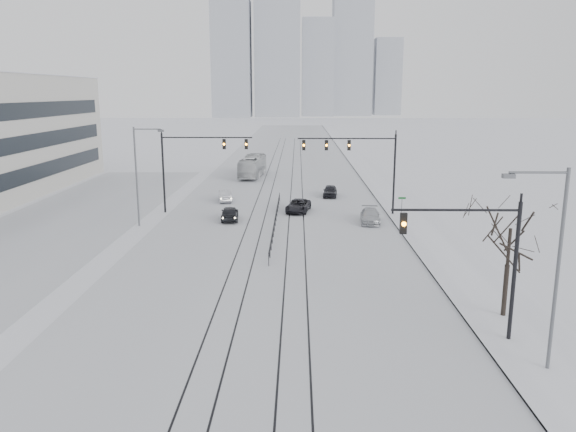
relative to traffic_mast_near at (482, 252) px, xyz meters
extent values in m
plane|color=silver|center=(-10.79, -6.00, -4.56)|extent=(500.00, 500.00, 0.00)
cube|color=silver|center=(-10.79, 54.00, -4.55)|extent=(22.00, 260.00, 0.02)
cube|color=white|center=(2.71, 54.00, -4.48)|extent=(5.00, 260.00, 0.16)
cube|color=gray|center=(0.26, 54.00, -4.50)|extent=(0.10, 260.00, 0.12)
cube|color=silver|center=(-30.79, 29.00, -4.55)|extent=(14.00, 60.00, 0.03)
cube|color=black|center=(-13.39, 34.00, -4.54)|extent=(0.10, 180.00, 0.01)
cube|color=black|center=(-11.99, 34.00, -4.54)|extent=(0.10, 180.00, 0.01)
cube|color=black|center=(-9.59, 34.00, -4.54)|extent=(0.10, 180.00, 0.01)
cube|color=black|center=(-8.19, 34.00, -4.54)|extent=(0.10, 180.00, 0.01)
cube|color=#9CA1AB|center=(-40.79, 254.00, 22.94)|extent=(18.00, 18.00, 55.00)
cube|color=#9CA1AB|center=(-18.79, 262.00, 31.44)|extent=(22.00, 22.00, 72.00)
cube|color=#9CA1AB|center=(1.21, 270.00, 19.44)|extent=(16.00, 16.00, 48.00)
cube|color=#9CA1AB|center=(19.21, 278.00, 27.44)|extent=(20.00, 20.00, 64.00)
cube|color=#9CA1AB|center=(39.21, 286.00, 15.44)|extent=(14.00, 14.00, 40.00)
cylinder|color=black|center=(1.61, 0.00, -1.06)|extent=(0.20, 0.20, 7.00)
cylinder|color=black|center=(-1.39, 0.00, 2.04)|extent=(6.00, 0.12, 0.12)
cube|color=black|center=(-3.79, 0.00, 1.39)|extent=(0.32, 0.24, 1.00)
sphere|color=orange|center=(-3.79, -0.14, 1.39)|extent=(0.22, 0.22, 0.22)
cylinder|color=black|center=(0.71, 29.00, -0.56)|extent=(0.20, 0.20, 8.00)
cylinder|color=black|center=(-4.04, 29.00, 3.04)|extent=(9.50, 0.12, 0.12)
cube|color=black|center=(-8.19, 29.00, 2.39)|extent=(0.32, 0.24, 1.00)
sphere|color=orange|center=(-8.19, 28.86, 2.39)|extent=(0.22, 0.22, 0.22)
cube|color=black|center=(-5.99, 29.00, 2.39)|extent=(0.32, 0.24, 1.00)
sphere|color=orange|center=(-5.99, 28.86, 2.39)|extent=(0.22, 0.22, 0.22)
cube|color=black|center=(-3.79, 29.00, 2.39)|extent=(0.32, 0.24, 1.00)
sphere|color=orange|center=(-3.79, 28.86, 2.39)|extent=(0.22, 0.22, 0.22)
cylinder|color=black|center=(-22.29, 30.00, -0.56)|extent=(0.20, 0.20, 8.00)
cylinder|color=black|center=(-17.79, 30.00, 3.04)|extent=(9.00, 0.12, 0.12)
cube|color=black|center=(-13.89, 30.00, 2.39)|extent=(0.32, 0.24, 1.00)
sphere|color=orange|center=(-13.89, 29.86, 2.39)|extent=(0.22, 0.22, 0.22)
cube|color=black|center=(-16.09, 30.00, 2.39)|extent=(0.32, 0.24, 1.00)
sphere|color=orange|center=(-16.09, 29.86, 2.39)|extent=(0.22, 0.22, 0.22)
cylinder|color=#595B60|center=(2.21, -3.00, -0.06)|extent=(0.16, 0.16, 9.00)
cylinder|color=#595B60|center=(1.01, -3.00, 4.24)|extent=(2.40, 0.10, 0.10)
cube|color=#595B60|center=(-0.19, -3.00, 4.09)|extent=(0.50, 0.25, 0.18)
cylinder|color=#595B60|center=(-23.29, 24.00, -0.06)|extent=(0.16, 0.16, 9.00)
cylinder|color=#595B60|center=(-22.09, 24.00, 4.24)|extent=(2.40, 0.10, 0.10)
cube|color=#595B60|center=(-20.89, 24.00, 4.09)|extent=(0.50, 0.25, 0.18)
cylinder|color=black|center=(2.41, 3.00, -3.06)|extent=(0.26, 0.26, 3.00)
cylinder|color=black|center=(2.41, 3.00, -0.81)|extent=(0.18, 0.18, 2.50)
cube|color=black|center=(-10.79, 24.00, -3.61)|extent=(0.06, 24.00, 0.06)
cube|color=black|center=(-10.79, 24.00, -4.01)|extent=(0.06, 24.00, 0.06)
cylinder|color=#595B60|center=(1.01, 26.00, -3.36)|extent=(0.06, 0.06, 2.40)
cube|color=#0C4C19|center=(1.01, 26.00, -2.26)|extent=(0.70, 0.04, 0.18)
imported|color=black|center=(-15.25, 26.43, -3.88)|extent=(1.94, 4.13, 1.37)
imported|color=silver|center=(-16.91, 35.97, -3.91)|extent=(2.06, 4.12, 1.30)
imported|color=black|center=(-8.70, 30.40, -3.93)|extent=(2.86, 4.84, 1.26)
imported|color=#B3B6BC|center=(-1.95, 25.69, -3.93)|extent=(2.16, 4.53, 1.27)
imported|color=black|center=(-4.96, 39.08, -3.90)|extent=(1.93, 4.01, 1.32)
imported|color=silver|center=(-15.29, 54.84, -3.06)|extent=(3.40, 10.97, 3.01)
camera|label=1|loc=(-8.78, -25.76, 7.42)|focal=35.00mm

